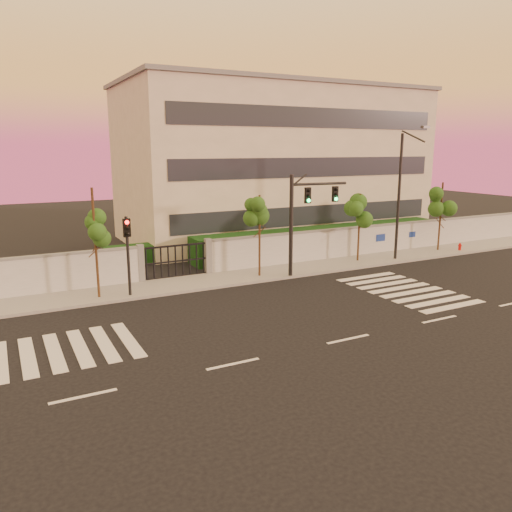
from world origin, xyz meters
The scene contains 14 objects.
ground centered at (0.00, 0.00, 0.00)m, with size 120.00×120.00×0.00m, color black.
sidewalk centered at (0.00, 10.50, 0.07)m, with size 60.00×3.00×0.15m, color gray.
perimeter_wall centered at (0.10, 12.00, 1.07)m, with size 60.00×0.36×2.20m.
hedge_row centered at (1.17, 14.74, 0.82)m, with size 41.00×4.25×1.80m.
institutional_building centered at (9.00, 21.99, 6.16)m, with size 24.40×12.40×12.25m.
road_markings centered at (-1.58, 3.76, 0.01)m, with size 57.00×7.62×0.02m.
street_tree_c centered at (-7.66, 9.96, 4.07)m, with size 1.51×1.20×5.54m.
street_tree_d centered at (1.38, 10.01, 3.53)m, with size 1.49×1.19×4.80m.
street_tree_e centered at (8.98, 10.55, 3.32)m, with size 1.54×1.23×4.51m.
street_tree_f centered at (16.37, 10.60, 3.68)m, with size 1.55×1.23×5.00m.
traffic_signal_main centered at (3.71, 9.18, 3.75)m, with size 3.75×0.47×5.93m.
traffic_signal_secondary centered at (-6.23, 9.54, 2.61)m, with size 0.32×0.32×4.12m.
streetlight_east centered at (11.55, 9.64, 4.69)m, with size 0.52×2.09×8.68m.
fire_hydrant centered at (17.63, 9.76, 0.33)m, with size 0.26×0.25×0.67m.
Camera 1 is at (-11.79, -14.69, 7.36)m, focal length 35.00 mm.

